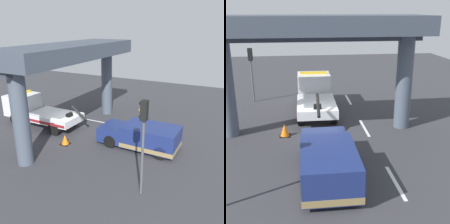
{
  "view_description": "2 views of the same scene",
  "coord_description": "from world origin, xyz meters",
  "views": [
    {
      "loc": [
        -10.48,
        14.25,
        7.68
      ],
      "look_at": [
        -3.03,
        -0.15,
        2.05
      ],
      "focal_mm": 40.73,
      "sensor_mm": 36.0,
      "label": 1
    },
    {
      "loc": [
        -16.41,
        1.03,
        6.78
      ],
      "look_at": [
        -2.33,
        -0.82,
        1.9
      ],
      "focal_mm": 48.52,
      "sensor_mm": 36.0,
      "label": 2
    }
  ],
  "objects": [
    {
      "name": "ground_plane",
      "position": [
        0.0,
        0.0,
        -0.05
      ],
      "size": [
        60.0,
        40.0,
        0.1
      ],
      "primitive_type": "cube",
      "color": "#38383D"
    },
    {
      "name": "lane_stripe_west",
      "position": [
        -6.0,
        -2.72,
        0.0
      ],
      "size": [
        2.6,
        0.16,
        0.01
      ],
      "primitive_type": "cube",
      "color": "silver",
      "rests_on": "ground"
    },
    {
      "name": "lane_stripe_mid",
      "position": [
        0.0,
        -2.72,
        0.0
      ],
      "size": [
        2.6,
        0.16,
        0.01
      ],
      "primitive_type": "cube",
      "color": "silver",
      "rests_on": "ground"
    },
    {
      "name": "lane_stripe_east",
      "position": [
        6.0,
        -2.72,
        0.0
      ],
      "size": [
        2.6,
        0.16,
        0.01
      ],
      "primitive_type": "cube",
      "color": "silver",
      "rests_on": "ground"
    },
    {
      "name": "tow_truck_white",
      "position": [
        3.74,
        -0.01,
        1.2
      ],
      "size": [
        7.26,
        2.48,
        2.46
      ],
      "color": "white",
      "rests_on": "ground"
    },
    {
      "name": "towed_van_green",
      "position": [
        -5.33,
        0.0,
        0.78
      ],
      "size": [
        5.22,
        2.26,
        1.58
      ],
      "color": "navy",
      "rests_on": "ground"
    },
    {
      "name": "overpass_structure",
      "position": [
        -0.02,
        0.0,
        5.36
      ],
      "size": [
        3.6,
        11.93,
        6.44
      ],
      "color": "#4C5666",
      "rests_on": "ground"
    },
    {
      "name": "traffic_light_near",
      "position": [
        -6.98,
        4.51,
        3.36
      ],
      "size": [
        0.39,
        0.32,
        4.63
      ],
      "color": "#515456",
      "rests_on": "ground"
    },
    {
      "name": "traffic_cone_orange",
      "position": [
        -0.57,
        1.95,
        0.33
      ],
      "size": [
        0.58,
        0.58,
        0.69
      ],
      "color": "orange",
      "rests_on": "ground"
    }
  ]
}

